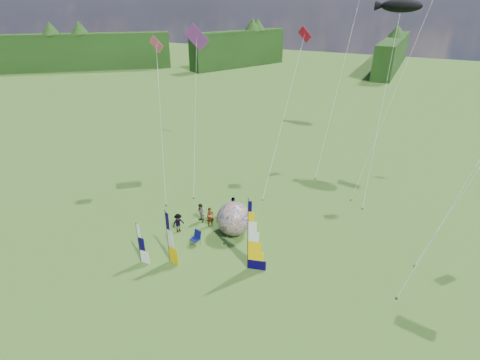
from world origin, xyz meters
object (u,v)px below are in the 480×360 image
at_px(side_banner_far, 139,243).
at_px(spectator_b, 201,213).
at_px(kite_whale, 385,91).
at_px(spectator_d, 233,208).
at_px(bol_inflatable, 234,219).
at_px(spectator_a, 210,217).
at_px(spectator_c, 178,223).
at_px(camp_chair, 195,238).
at_px(feather_banner_main, 248,236).
at_px(side_banner_left, 168,237).

relative_size(side_banner_far, spectator_b, 1.88).
bearing_deg(kite_whale, spectator_d, -106.30).
height_order(bol_inflatable, kite_whale, kite_whale).
bearing_deg(spectator_a, spectator_c, -177.81).
height_order(side_banner_far, kite_whale, kite_whale).
distance_m(bol_inflatable, camp_chair, 3.22).
distance_m(spectator_b, spectator_c, 2.09).
xyz_separation_m(feather_banner_main, bol_inflatable, (-2.67, 3.25, -1.28)).
xyz_separation_m(spectator_b, spectator_d, (2.01, 1.72, 0.12)).
bearing_deg(bol_inflatable, spectator_c, -156.72).
xyz_separation_m(feather_banner_main, camp_chair, (-4.51, 0.71, -2.01)).
xyz_separation_m(bol_inflatable, spectator_d, (-1.07, 1.98, -0.36)).
height_order(spectator_c, spectator_d, spectator_d).
relative_size(side_banner_left, spectator_b, 2.42).
xyz_separation_m(side_banner_far, spectator_a, (2.01, 5.94, -0.73)).
xyz_separation_m(side_banner_far, bol_inflatable, (4.13, 5.82, -0.22)).
bearing_deg(feather_banner_main, camp_chair, 156.23).
bearing_deg(kite_whale, spectator_b, -108.35).
height_order(feather_banner_main, spectator_d, feather_banner_main).
distance_m(side_banner_left, side_banner_far, 2.00).
bearing_deg(feather_banner_main, side_banner_far, -174.16).
bearing_deg(spectator_a, side_banner_left, -136.61).
bearing_deg(spectator_d, bol_inflatable, 163.09).
height_order(spectator_d, kite_whale, kite_whale).
distance_m(bol_inflatable, kite_whale, 17.99).
relative_size(spectator_a, camp_chair, 1.41).
bearing_deg(camp_chair, spectator_a, 107.76).
bearing_deg(bol_inflatable, camp_chair, -125.76).
xyz_separation_m(spectator_c, spectator_d, (2.81, 3.65, 0.15)).
xyz_separation_m(side_banner_far, spectator_c, (0.25, 4.15, -0.74)).
xyz_separation_m(spectator_a, spectator_c, (-1.76, -1.79, -0.01)).
bearing_deg(side_banner_far, camp_chair, 54.03).
distance_m(feather_banner_main, spectator_d, 6.64).
distance_m(spectator_a, spectator_d, 2.14).
xyz_separation_m(side_banner_far, spectator_b, (1.05, 6.08, -0.71)).
distance_m(spectator_b, camp_chair, 3.07).
bearing_deg(spectator_d, feather_banner_main, 170.34).
height_order(spectator_a, camp_chair, spectator_a).
xyz_separation_m(feather_banner_main, spectator_c, (-6.55, 1.59, -1.79)).
distance_m(bol_inflatable, spectator_a, 2.18).
bearing_deg(side_banner_far, spectator_b, 79.21).
bearing_deg(bol_inflatable, spectator_d, 118.29).
distance_m(side_banner_far, bol_inflatable, 7.14).
xyz_separation_m(side_banner_far, camp_chair, (2.29, 3.27, -0.96)).
bearing_deg(spectator_c, spectator_b, 1.76).
height_order(side_banner_left, bol_inflatable, side_banner_left).
xyz_separation_m(feather_banner_main, spectator_b, (-5.75, 3.51, -1.76)).
height_order(spectator_a, spectator_b, spectator_b).
bearing_deg(spectator_a, camp_chair, -127.23).
distance_m(side_banner_left, camp_chair, 2.79).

